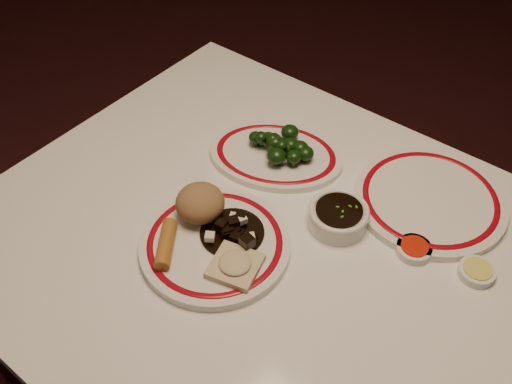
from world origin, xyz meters
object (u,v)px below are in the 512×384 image
Objects in this scene: main_plate at (215,244)px; stirfry_heap at (234,231)px; fried_wonton at (235,265)px; dining_table at (293,284)px; rice_mound at (200,203)px; soy_bowl at (338,217)px; spring_roll at (166,244)px; broccoli_plate at (276,155)px; broccoli_pile at (282,145)px.

main_plate is 0.04m from stirfry_heap.
dining_table is at bearing 60.27° from fried_wonton.
rice_mound reaches higher than soy_bowl.
broccoli_plate is at bearing 54.89° from spring_roll.
soy_bowl is (0.02, 0.11, 0.11)m from dining_table.
stirfry_heap reaches higher than soy_bowl.
main_plate is 0.07m from fried_wonton.
rice_mound is at bearing -143.51° from soy_bowl.
broccoli_pile is at bearing 105.67° from stirfry_heap.
broccoli_pile is (-0.05, 0.27, 0.03)m from main_plate.
dining_table is at bearing -100.26° from soy_bowl.
main_plate is 2.78× the size of soy_bowl.
main_plate is (-0.12, -0.08, 0.10)m from dining_table.
rice_mound is (-0.19, -0.04, 0.14)m from dining_table.
fried_wonton is at bearing -66.15° from broccoli_plate.
dining_table is 8.44× the size of broccoli_pile.
spring_roll is (-0.06, -0.07, 0.02)m from main_plate.
fried_wonton is 0.22m from soy_bowl.
rice_mound is 0.27× the size of broccoli_plate.
main_plate is at bearing -127.65° from soy_bowl.
broccoli_pile is (0.01, 0.01, 0.03)m from broccoli_plate.
broccoli_plate is at bearing 89.06° from rice_mound.
spring_roll is 0.32m from soy_bowl.
stirfry_heap is (0.02, 0.04, 0.02)m from main_plate.
soy_bowl is at bearing 79.74° from dining_table.
rice_mound is 0.23m from broccoli_plate.
stirfry_heap is (0.08, 0.00, -0.02)m from rice_mound.
fried_wonton is 0.08m from stirfry_heap.
broccoli_pile is (-0.12, 0.29, 0.01)m from fried_wonton.
rice_mound is (-0.06, 0.03, 0.04)m from main_plate.
dining_table is 11.87× the size of spring_roll.
rice_mound is 0.26m from soy_bowl.
main_plate is at bearing 13.66° from spring_roll.
dining_table is 10.79× the size of soy_bowl.
dining_table is at bearing 13.24° from rice_mound.
stirfry_heap is 0.24m from broccoli_pile.
fried_wonton is (0.12, 0.04, -0.00)m from spring_roll.
stirfry_heap is at bearing 64.72° from main_plate.
stirfry_heap is 0.35× the size of broccoli_plate.
main_plate is 0.91× the size of broccoli_plate.
broccoli_pile reaches higher than main_plate.
fried_wonton is at bearing -68.36° from broccoli_pile.
rice_mound reaches higher than fried_wonton.
broccoli_pile reaches higher than broccoli_plate.
spring_roll is 1.02× the size of fried_wonton.
dining_table is 0.16m from soy_bowl.
rice_mound is at bearing -166.76° from dining_table.
rice_mound is 0.10m from spring_roll.
main_plate is 0.27m from broccoli_plate.
rice_mound reaches higher than broccoli_plate.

